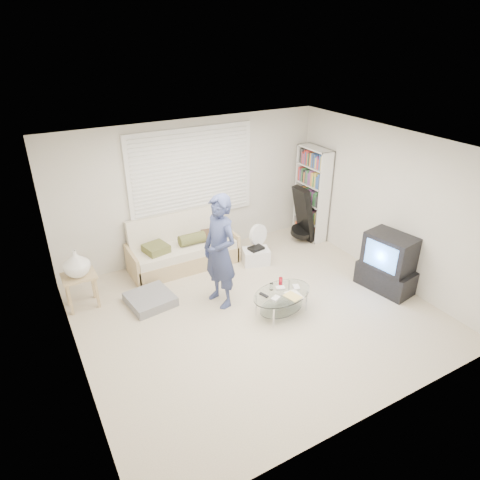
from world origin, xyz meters
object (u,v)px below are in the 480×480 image
tv_unit (388,263)px  coffee_table (282,296)px  futon_sofa (183,250)px  bookshelf (312,194)px

tv_unit → coffee_table: 1.89m
futon_sofa → coffee_table: size_ratio=1.81×
coffee_table → bookshelf: bearing=44.1°
bookshelf → tv_unit: bookshelf is taller
futon_sofa → coffee_table: (0.73, -2.05, -0.01)m
bookshelf → coffee_table: (-1.98, -1.92, -0.62)m
futon_sofa → tv_unit: bearing=-41.8°
coffee_table → futon_sofa: bearing=109.6°
bookshelf → coffee_table: bookshelf is taller
tv_unit → coffee_table: (-1.86, 0.26, -0.18)m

